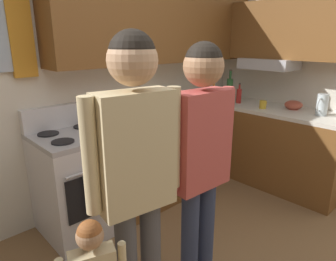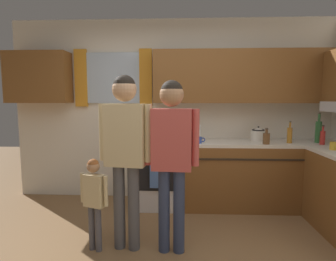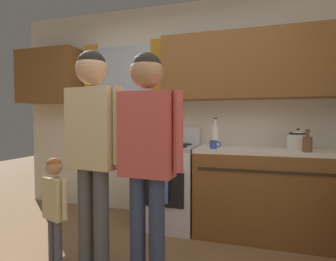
{
  "view_description": "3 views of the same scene",
  "coord_description": "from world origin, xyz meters",
  "px_view_note": "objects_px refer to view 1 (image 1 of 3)",
  "views": [
    {
      "loc": [
        -1.18,
        -0.69,
        1.65
      ],
      "look_at": [
        0.33,
        0.9,
        0.97
      ],
      "focal_mm": 31.8,
      "sensor_mm": 36.0,
      "label": 1
    },
    {
      "loc": [
        0.15,
        -2.18,
        1.47
      ],
      "look_at": [
        0.02,
        0.64,
        1.15
      ],
      "focal_mm": 29.48,
      "sensor_mm": 36.0,
      "label": 2
    },
    {
      "loc": [
        0.71,
        -1.32,
        1.2
      ],
      "look_at": [
        0.12,
        0.66,
        1.11
      ],
      "focal_mm": 28.44,
      "sensor_mm": 36.0,
      "label": 3
    }
  ],
  "objects_px": {
    "bottle_milk_white": "(124,110)",
    "adult_in_plaid": "(201,150)",
    "mug_cobalt_blue": "(139,122)",
    "stove_oven": "(78,181)",
    "mixing_bowl": "(294,105)",
    "bottle_sauce_red": "(239,96)",
    "stovetop_kettle": "(184,101)",
    "bottle_wine_green": "(230,89)",
    "water_pitcher": "(322,105)",
    "mug_mustard_yellow": "(263,104)",
    "bottle_oil_amber": "(213,97)",
    "adult_holding_child": "(136,164)",
    "bottle_squat_brown": "(202,105)"
  },
  "relations": [
    {
      "from": "mug_cobalt_blue",
      "to": "mixing_bowl",
      "type": "distance_m",
      "value": 1.8
    },
    {
      "from": "bottle_wine_green",
      "to": "stovetop_kettle",
      "type": "height_order",
      "value": "bottle_wine_green"
    },
    {
      "from": "bottle_milk_white",
      "to": "adult_in_plaid",
      "type": "relative_size",
      "value": 0.19
    },
    {
      "from": "bottle_sauce_red",
      "to": "bottle_milk_white",
      "type": "bearing_deg",
      "value": 171.15
    },
    {
      "from": "stovetop_kettle",
      "to": "bottle_oil_amber",
      "type": "bearing_deg",
      "value": -18.5
    },
    {
      "from": "bottle_wine_green",
      "to": "water_pitcher",
      "type": "xyz_separation_m",
      "value": [
        0.06,
        -1.09,
        -0.04
      ]
    },
    {
      "from": "bottle_sauce_red",
      "to": "adult_holding_child",
      "type": "xyz_separation_m",
      "value": [
        -2.3,
        -0.94,
        0.07
      ]
    },
    {
      "from": "bottle_milk_white",
      "to": "mug_cobalt_blue",
      "type": "height_order",
      "value": "bottle_milk_white"
    },
    {
      "from": "water_pitcher",
      "to": "adult_holding_child",
      "type": "bearing_deg",
      "value": -179.99
    },
    {
      "from": "bottle_squat_brown",
      "to": "adult_holding_child",
      "type": "relative_size",
      "value": 0.12
    },
    {
      "from": "bottle_milk_white",
      "to": "mug_mustard_yellow",
      "type": "bearing_deg",
      "value": -21.93
    },
    {
      "from": "bottle_oil_amber",
      "to": "mixing_bowl",
      "type": "xyz_separation_m",
      "value": [
        0.51,
        -0.73,
        -0.06
      ]
    },
    {
      "from": "bottle_oil_amber",
      "to": "bottle_sauce_red",
      "type": "bearing_deg",
      "value": -16.65
    },
    {
      "from": "bottle_sauce_red",
      "to": "stovetop_kettle",
      "type": "xyz_separation_m",
      "value": [
        -0.73,
        0.23,
        0.0
      ]
    },
    {
      "from": "adult_holding_child",
      "to": "adult_in_plaid",
      "type": "height_order",
      "value": "adult_holding_child"
    },
    {
      "from": "bottle_sauce_red",
      "to": "water_pitcher",
      "type": "distance_m",
      "value": 0.94
    },
    {
      "from": "bottle_sauce_red",
      "to": "adult_in_plaid",
      "type": "distance_m",
      "value": 2.1
    },
    {
      "from": "mug_cobalt_blue",
      "to": "adult_in_plaid",
      "type": "xyz_separation_m",
      "value": [
        -0.33,
        -1.0,
        0.09
      ]
    },
    {
      "from": "mug_mustard_yellow",
      "to": "stovetop_kettle",
      "type": "xyz_separation_m",
      "value": [
        -0.68,
        0.59,
        0.05
      ]
    },
    {
      "from": "mixing_bowl",
      "to": "bottle_sauce_red",
      "type": "bearing_deg",
      "value": 103.53
    },
    {
      "from": "bottle_oil_amber",
      "to": "bottle_squat_brown",
      "type": "bearing_deg",
      "value": -161.77
    },
    {
      "from": "stovetop_kettle",
      "to": "bottle_milk_white",
      "type": "bearing_deg",
      "value": 179.37
    },
    {
      "from": "stove_oven",
      "to": "stovetop_kettle",
      "type": "bearing_deg",
      "value": 0.41
    },
    {
      "from": "mug_mustard_yellow",
      "to": "adult_holding_child",
      "type": "bearing_deg",
      "value": -165.58
    },
    {
      "from": "stove_oven",
      "to": "stovetop_kettle",
      "type": "xyz_separation_m",
      "value": [
        1.33,
        0.01,
        0.53
      ]
    },
    {
      "from": "mug_cobalt_blue",
      "to": "adult_holding_child",
      "type": "relative_size",
      "value": 0.07
    },
    {
      "from": "mug_mustard_yellow",
      "to": "mixing_bowl",
      "type": "bearing_deg",
      "value": -52.18
    },
    {
      "from": "mixing_bowl",
      "to": "bottle_wine_green",
      "type": "bearing_deg",
      "value": 99.39
    },
    {
      "from": "bottle_squat_brown",
      "to": "mug_cobalt_blue",
      "type": "height_order",
      "value": "bottle_squat_brown"
    },
    {
      "from": "stove_oven",
      "to": "mixing_bowl",
      "type": "bearing_deg",
      "value": -20.82
    },
    {
      "from": "bottle_oil_amber",
      "to": "adult_in_plaid",
      "type": "height_order",
      "value": "adult_in_plaid"
    },
    {
      "from": "adult_in_plaid",
      "to": "adult_holding_child",
      "type": "bearing_deg",
      "value": 175.04
    },
    {
      "from": "bottle_sauce_red",
      "to": "mixing_bowl",
      "type": "bearing_deg",
      "value": -76.47
    },
    {
      "from": "bottle_squat_brown",
      "to": "mug_cobalt_blue",
      "type": "distance_m",
      "value": 0.84
    },
    {
      "from": "bottle_squat_brown",
      "to": "mixing_bowl",
      "type": "xyz_separation_m",
      "value": [
        0.84,
        -0.62,
        -0.03
      ]
    },
    {
      "from": "stove_oven",
      "to": "mixing_bowl",
      "type": "relative_size",
      "value": 5.75
    },
    {
      "from": "mug_mustard_yellow",
      "to": "mixing_bowl",
      "type": "distance_m",
      "value": 0.33
    },
    {
      "from": "bottle_squat_brown",
      "to": "adult_in_plaid",
      "type": "bearing_deg",
      "value": -140.1
    },
    {
      "from": "bottle_oil_amber",
      "to": "mug_mustard_yellow",
      "type": "xyz_separation_m",
      "value": [
        0.31,
        -0.47,
        -0.06
      ]
    },
    {
      "from": "stove_oven",
      "to": "bottle_squat_brown",
      "type": "bearing_deg",
      "value": -9.17
    },
    {
      "from": "water_pitcher",
      "to": "bottle_milk_white",
      "type": "bearing_deg",
      "value": 144.07
    },
    {
      "from": "mug_mustard_yellow",
      "to": "water_pitcher",
      "type": "height_order",
      "value": "water_pitcher"
    },
    {
      "from": "bottle_oil_amber",
      "to": "mixing_bowl",
      "type": "bearing_deg",
      "value": -54.84
    },
    {
      "from": "bottle_milk_white",
      "to": "bottle_wine_green",
      "type": "distance_m",
      "value": 1.57
    },
    {
      "from": "bottle_wine_green",
      "to": "mixing_bowl",
      "type": "distance_m",
      "value": 0.79
    },
    {
      "from": "stove_oven",
      "to": "bottle_wine_green",
      "type": "bearing_deg",
      "value": -1.79
    },
    {
      "from": "mug_cobalt_blue",
      "to": "water_pitcher",
      "type": "distance_m",
      "value": 1.88
    },
    {
      "from": "bottle_squat_brown",
      "to": "mug_cobalt_blue",
      "type": "bearing_deg",
      "value": 178.17
    },
    {
      "from": "bottle_milk_white",
      "to": "adult_in_plaid",
      "type": "height_order",
      "value": "adult_in_plaid"
    },
    {
      "from": "mixing_bowl",
      "to": "adult_in_plaid",
      "type": "relative_size",
      "value": 0.12
    }
  ]
}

